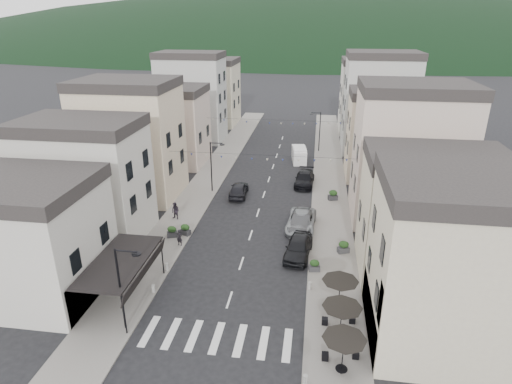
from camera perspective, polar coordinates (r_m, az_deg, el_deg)
ground at (r=27.45m, az=-6.25°, el=-21.50°), size 700.00×700.00×0.00m
sidewalk_left at (r=55.99m, az=-5.80°, el=2.49°), size 4.00×76.00×0.12m
sidewalk_right at (r=54.49m, az=9.72°, el=1.70°), size 4.00×76.00×0.12m
hill_backdrop at (r=319.68m, az=7.56°, el=18.74°), size 640.00×360.00×70.00m
boutique_building at (r=35.29m, az=-29.73°, el=-5.92°), size 12.00×8.00×8.00m
bistro_building at (r=28.41m, az=25.69°, el=-9.55°), size 10.00×8.00×10.00m
boutique_awning at (r=31.52m, az=-17.27°, el=-8.96°), size 3.77×7.50×3.28m
buildings_row_left at (r=61.61m, az=-11.18°, el=9.88°), size 10.20×54.16×14.00m
buildings_row_right at (r=57.78m, az=17.08°, el=8.72°), size 10.20×54.16×14.50m
cafe_terrace at (r=27.54m, az=11.38°, el=-15.25°), size 2.50×8.10×2.53m
streetlamp_left_near at (r=28.38m, az=-17.26°, el=-11.32°), size 1.70×0.56×6.00m
streetlamp_left_far at (r=48.92m, az=-5.70°, el=4.04°), size 1.70×0.56×6.00m
streetlamp_right_far at (r=64.89m, az=8.27°, el=8.50°), size 1.70×0.56×6.00m
bollards at (r=31.27m, az=-3.78°, el=-14.07°), size 11.66×10.26×0.60m
bunting_near at (r=43.52m, az=0.46°, el=4.53°), size 19.00×0.28×0.62m
bunting_far at (r=58.86m, az=2.58°, el=9.24°), size 19.00×0.28×0.62m
parked_car_a at (r=36.71m, az=5.67°, el=-7.34°), size 2.59×5.20×1.70m
parked_car_b at (r=41.08m, az=6.02°, el=-4.07°), size 2.16×4.87×1.55m
parked_car_c at (r=41.27m, az=6.03°, el=-3.91°), size 2.93×5.84×1.58m
parked_car_d at (r=52.11m, az=6.49°, el=1.76°), size 2.48×5.45×1.55m
parked_car_e at (r=48.57m, az=-2.33°, el=0.35°), size 2.08×4.76×1.60m
delivery_van at (r=60.56m, az=5.77°, el=5.02°), size 2.36×4.72×2.17m
pedestrian_a at (r=38.56m, az=-10.16°, el=-6.00°), size 0.61×0.46×1.53m
pedestrian_b at (r=43.43m, az=-10.69°, el=-2.50°), size 1.03×0.90×1.77m
planter_la at (r=40.23m, az=-11.13°, el=-5.21°), size 1.08×0.81×1.08m
planter_lb at (r=40.40m, az=-9.41°, el=-4.96°), size 1.08×0.86×1.07m
planter_ra at (r=34.86m, az=7.80°, el=-9.67°), size 0.95×0.62×0.99m
planter_rb at (r=37.73m, az=11.59°, el=-7.19°), size 1.11×0.87×1.10m
planter_rc at (r=48.03m, az=10.23°, el=-0.40°), size 1.15×0.83×1.16m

